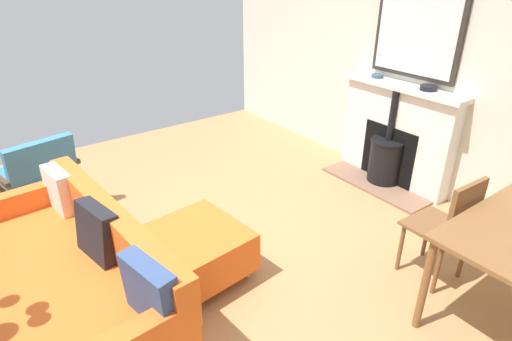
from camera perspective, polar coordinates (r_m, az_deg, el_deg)
name	(u,v)px	position (r m, az deg, el deg)	size (l,w,h in m)	color
ground_plane	(157,268)	(3.52, -13.26, -12.77)	(5.78, 5.68, 0.01)	#A87A4C
wall_left	(408,50)	(4.68, 19.92, 15.17)	(0.12, 5.68, 2.76)	beige
fireplace	(393,141)	(4.70, 18.18, 3.85)	(0.55, 1.36, 1.08)	brown
mirror_over_mantel	(419,23)	(4.50, 21.22, 18.17)	(0.04, 0.93, 1.03)	#2D2823
mantel_bowl_near	(377,76)	(4.71, 16.16, 12.27)	(0.13, 0.13, 0.04)	#334C56
mantel_bowl_far	(428,88)	(4.37, 22.37, 10.38)	(0.16, 0.16, 0.05)	black
sofa	(67,282)	(3.03, -24.27, -13.59)	(1.06, 1.98, 0.82)	#B2B2B7
ottoman	(198,248)	(3.25, -7.91, -10.44)	(0.71, 0.75, 0.40)	#B2B2B7
armchair_accent	(38,169)	(4.44, -27.56, 0.15)	(0.77, 0.70, 0.77)	#4C3321
dining_chair_near_fireplace	(450,223)	(3.32, 24.82, -6.52)	(0.42, 0.42, 0.87)	brown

